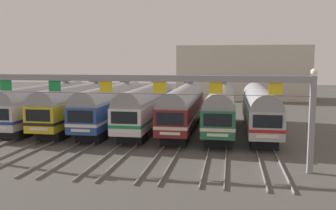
% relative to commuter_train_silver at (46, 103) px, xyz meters
% --- Properties ---
extents(ground_plane, '(160.00, 160.00, 0.00)m').
position_rel_commuter_train_silver_xyz_m(ground_plane, '(11.71, 0.00, -2.69)').
color(ground_plane, '#4C4944').
extents(track_bed, '(24.93, 70.00, 0.15)m').
position_rel_commuter_train_silver_xyz_m(track_bed, '(11.71, 17.00, -2.61)').
color(track_bed, gray).
rests_on(track_bed, ground).
extents(commuter_train_silver, '(2.88, 18.06, 5.05)m').
position_rel_commuter_train_silver_xyz_m(commuter_train_silver, '(0.00, 0.00, 0.00)').
color(commuter_train_silver, silver).
rests_on(commuter_train_silver, ground).
extents(commuter_train_yellow, '(2.88, 18.06, 5.05)m').
position_rel_commuter_train_silver_xyz_m(commuter_train_yellow, '(3.90, 0.00, 0.00)').
color(commuter_train_yellow, gold).
rests_on(commuter_train_yellow, ground).
extents(commuter_train_blue, '(2.88, 18.06, 5.05)m').
position_rel_commuter_train_silver_xyz_m(commuter_train_blue, '(7.81, 0.00, 0.00)').
color(commuter_train_blue, '#284C9E').
rests_on(commuter_train_blue, ground).
extents(commuter_train_white, '(2.88, 18.06, 5.05)m').
position_rel_commuter_train_silver_xyz_m(commuter_train_white, '(11.71, 0.00, 0.00)').
color(commuter_train_white, white).
rests_on(commuter_train_white, ground).
extents(commuter_train_maroon, '(2.88, 18.06, 5.05)m').
position_rel_commuter_train_silver_xyz_m(commuter_train_maroon, '(15.62, 0.00, 0.00)').
color(commuter_train_maroon, maroon).
rests_on(commuter_train_maroon, ground).
extents(commuter_train_green, '(2.88, 18.06, 5.05)m').
position_rel_commuter_train_silver_xyz_m(commuter_train_green, '(19.52, 0.00, 0.00)').
color(commuter_train_green, '#236B42').
rests_on(commuter_train_green, ground).
extents(commuter_train_stainless, '(2.88, 18.06, 4.77)m').
position_rel_commuter_train_silver_xyz_m(commuter_train_stainless, '(23.43, -0.00, -0.00)').
color(commuter_train_stainless, '#B2B5BA').
rests_on(commuter_train_stainless, ground).
extents(catenary_gantry, '(28.67, 0.44, 6.97)m').
position_rel_commuter_train_silver_xyz_m(catenary_gantry, '(11.71, -13.50, 2.72)').
color(catenary_gantry, gray).
rests_on(catenary_gantry, ground).
extents(maintenance_building, '(24.59, 10.00, 10.21)m').
position_rel_commuter_train_silver_xyz_m(maintenance_building, '(22.61, 35.79, 2.42)').
color(maintenance_building, beige).
rests_on(maintenance_building, ground).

